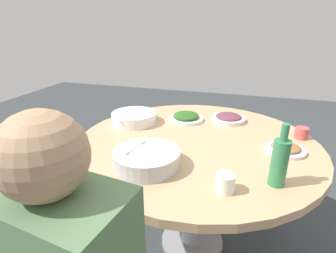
{
  "coord_description": "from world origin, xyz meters",
  "views": [
    {
      "loc": [
        -0.23,
        1.34,
        1.37
      ],
      "look_at": [
        0.15,
        0.05,
        0.83
      ],
      "focal_mm": 28.26,
      "sensor_mm": 36.0,
      "label": 1
    }
  ],
  "objects_px": {
    "dish_greens": "(186,117)",
    "dish_eggplant": "(228,118)",
    "rice_bowl": "(147,158)",
    "tea_cup_near": "(225,183)",
    "round_dining_table": "(196,158)",
    "dish_stirfry": "(286,148)",
    "green_bottle": "(280,161)",
    "soup_bowl": "(134,118)",
    "tea_cup_far": "(302,133)"
  },
  "relations": [
    {
      "from": "dish_stirfry",
      "to": "dish_greens",
      "type": "bearing_deg",
      "value": -27.08
    },
    {
      "from": "tea_cup_far",
      "to": "green_bottle",
      "type": "bearing_deg",
      "value": 71.94
    },
    {
      "from": "round_dining_table",
      "to": "green_bottle",
      "type": "xyz_separation_m",
      "value": [
        -0.39,
        0.34,
        0.22
      ]
    },
    {
      "from": "dish_stirfry",
      "to": "green_bottle",
      "type": "height_order",
      "value": "green_bottle"
    },
    {
      "from": "dish_greens",
      "to": "dish_eggplant",
      "type": "height_order",
      "value": "dish_greens"
    },
    {
      "from": "round_dining_table",
      "to": "soup_bowl",
      "type": "bearing_deg",
      "value": -18.94
    },
    {
      "from": "dish_eggplant",
      "to": "tea_cup_near",
      "type": "xyz_separation_m",
      "value": [
        -0.05,
        0.81,
        0.02
      ]
    },
    {
      "from": "round_dining_table",
      "to": "dish_stirfry",
      "type": "bearing_deg",
      "value": 178.96
    },
    {
      "from": "soup_bowl",
      "to": "dish_eggplant",
      "type": "bearing_deg",
      "value": -160.33
    },
    {
      "from": "rice_bowl",
      "to": "tea_cup_near",
      "type": "distance_m",
      "value": 0.37
    },
    {
      "from": "soup_bowl",
      "to": "green_bottle",
      "type": "height_order",
      "value": "green_bottle"
    },
    {
      "from": "dish_eggplant",
      "to": "green_bottle",
      "type": "distance_m",
      "value": 0.74
    },
    {
      "from": "soup_bowl",
      "to": "tea_cup_far",
      "type": "distance_m",
      "value": 1.01
    },
    {
      "from": "soup_bowl",
      "to": "dish_stirfry",
      "type": "relative_size",
      "value": 1.59
    },
    {
      "from": "dish_stirfry",
      "to": "green_bottle",
      "type": "bearing_deg",
      "value": 77.97
    },
    {
      "from": "soup_bowl",
      "to": "green_bottle",
      "type": "distance_m",
      "value": 0.97
    },
    {
      "from": "green_bottle",
      "to": "dish_greens",
      "type": "bearing_deg",
      "value": -50.39
    },
    {
      "from": "soup_bowl",
      "to": "tea_cup_near",
      "type": "relative_size",
      "value": 4.2
    },
    {
      "from": "rice_bowl",
      "to": "tea_cup_near",
      "type": "bearing_deg",
      "value": 165.35
    },
    {
      "from": "round_dining_table",
      "to": "green_bottle",
      "type": "distance_m",
      "value": 0.56
    },
    {
      "from": "round_dining_table",
      "to": "dish_stirfry",
      "type": "height_order",
      "value": "dish_stirfry"
    },
    {
      "from": "round_dining_table",
      "to": "tea_cup_far",
      "type": "distance_m",
      "value": 0.61
    },
    {
      "from": "rice_bowl",
      "to": "green_bottle",
      "type": "bearing_deg",
      "value": -178.63
    },
    {
      "from": "dish_greens",
      "to": "dish_eggplant",
      "type": "xyz_separation_m",
      "value": [
        -0.27,
        -0.07,
        -0.0
      ]
    },
    {
      "from": "tea_cup_far",
      "to": "dish_eggplant",
      "type": "bearing_deg",
      "value": -22.33
    },
    {
      "from": "dish_eggplant",
      "to": "tea_cup_far",
      "type": "height_order",
      "value": "tea_cup_far"
    },
    {
      "from": "dish_eggplant",
      "to": "tea_cup_near",
      "type": "height_order",
      "value": "tea_cup_near"
    },
    {
      "from": "round_dining_table",
      "to": "dish_eggplant",
      "type": "height_order",
      "value": "dish_eggplant"
    },
    {
      "from": "dish_greens",
      "to": "tea_cup_far",
      "type": "relative_size",
      "value": 3.19
    },
    {
      "from": "soup_bowl",
      "to": "tea_cup_near",
      "type": "height_order",
      "value": "tea_cup_near"
    },
    {
      "from": "dish_greens",
      "to": "round_dining_table",
      "type": "bearing_deg",
      "value": 113.5
    },
    {
      "from": "rice_bowl",
      "to": "tea_cup_near",
      "type": "relative_size",
      "value": 4.07
    },
    {
      "from": "rice_bowl",
      "to": "dish_stirfry",
      "type": "bearing_deg",
      "value": -151.51
    },
    {
      "from": "dish_eggplant",
      "to": "rice_bowl",
      "type": "bearing_deg",
      "value": 66.4
    },
    {
      "from": "round_dining_table",
      "to": "tea_cup_near",
      "type": "bearing_deg",
      "value": 113.9
    },
    {
      "from": "dish_stirfry",
      "to": "soup_bowl",
      "type": "bearing_deg",
      "value": -10.06
    },
    {
      "from": "round_dining_table",
      "to": "rice_bowl",
      "type": "height_order",
      "value": "rice_bowl"
    },
    {
      "from": "rice_bowl",
      "to": "tea_cup_far",
      "type": "bearing_deg",
      "value": -143.47
    },
    {
      "from": "dish_greens",
      "to": "green_bottle",
      "type": "xyz_separation_m",
      "value": [
        -0.52,
        0.63,
        0.08
      ]
    },
    {
      "from": "round_dining_table",
      "to": "dish_eggplant",
      "type": "distance_m",
      "value": 0.41
    },
    {
      "from": "tea_cup_near",
      "to": "rice_bowl",
      "type": "bearing_deg",
      "value": -14.65
    },
    {
      "from": "green_bottle",
      "to": "dish_eggplant",
      "type": "bearing_deg",
      "value": -70.56
    },
    {
      "from": "rice_bowl",
      "to": "dish_eggplant",
      "type": "xyz_separation_m",
      "value": [
        -0.31,
        -0.71,
        -0.02
      ]
    },
    {
      "from": "rice_bowl",
      "to": "dish_eggplant",
      "type": "relative_size",
      "value": 1.38
    },
    {
      "from": "soup_bowl",
      "to": "dish_greens",
      "type": "height_order",
      "value": "soup_bowl"
    },
    {
      "from": "round_dining_table",
      "to": "soup_bowl",
      "type": "xyz_separation_m",
      "value": [
        0.44,
        -0.15,
        0.15
      ]
    },
    {
      "from": "rice_bowl",
      "to": "green_bottle",
      "type": "relative_size",
      "value": 1.17
    },
    {
      "from": "dish_greens",
      "to": "dish_eggplant",
      "type": "distance_m",
      "value": 0.28
    },
    {
      "from": "round_dining_table",
      "to": "dish_greens",
      "type": "distance_m",
      "value": 0.35
    },
    {
      "from": "dish_stirfry",
      "to": "tea_cup_far",
      "type": "relative_size",
      "value": 2.77
    }
  ]
}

